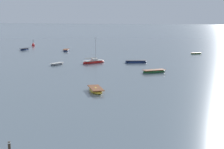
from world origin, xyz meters
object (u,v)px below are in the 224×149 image
Objects in this scene: rowboat_moored_7 at (57,64)px; channel_buoy at (33,45)px; rowboat_moored_5 at (25,49)px; sailboat_moored_0 at (94,62)px; rowboat_moored_1 at (154,71)px; rowboat_moored_6 at (96,90)px; rowboat_moored_2 at (136,62)px; rowboat_moored_0 at (196,53)px; rowboat_moored_3 at (66,50)px.

channel_buoy is (-26.57, 37.01, 0.31)m from rowboat_moored_7.
rowboat_moored_5 reaches higher than rowboat_moored_7.
sailboat_moored_0 reaches higher than rowboat_moored_7.
rowboat_moored_1 is 51.39m from rowboat_moored_5.
sailboat_moored_0 reaches higher than channel_buoy.
rowboat_moored_6 reaches higher than rowboat_moored_7.
sailboat_moored_0 is (-14.02, 8.30, 0.06)m from rowboat_moored_1.
rowboat_moored_1 reaches higher than rowboat_moored_5.
rowboat_moored_2 is 28.94m from rowboat_moored_6.
rowboat_moored_1 is 12.99m from rowboat_moored_2.
channel_buoy is (-42.44, 58.12, 0.27)m from rowboat_moored_6.
rowboat_moored_6 is (-4.12, -17.36, 0.01)m from rowboat_moored_1.
rowboat_moored_0 is 23.41m from rowboat_moored_2.
sailboat_moored_0 is 2.45× the size of channel_buoy.
rowboat_moored_0 is 0.84× the size of rowboat_moored_7.
rowboat_moored_3 is 1.24× the size of rowboat_moored_7.
rowboat_moored_6 is at bearing -141.59° from rowboat_moored_5.
rowboat_moored_0 is 34.56m from rowboat_moored_3.
rowboat_moored_7 is at bearing 164.74° from sailboat_moored_0.
rowboat_moored_3 is at bearing -58.63° from rowboat_moored_2.
rowboat_moored_3 is 0.79× the size of sailboat_moored_0.
sailboat_moored_0 is 1.43× the size of rowboat_moored_5.
sailboat_moored_0 is 27.51m from rowboat_moored_6.
rowboat_moored_7 is at bearing 130.05° from rowboat_moored_1.
rowboat_moored_3 is 27.80m from rowboat_moored_7.
rowboat_moored_6 is (25.93, -47.02, 0.01)m from rowboat_moored_3.
rowboat_moored_0 is at bearing 0.08° from sailboat_moored_0.
sailboat_moored_0 is 7.51m from rowboat_moored_7.
rowboat_moored_2 reaches higher than rowboat_moored_5.
sailboat_moored_0 is 45.96m from channel_buoy.
rowboat_moored_1 is at bearing 94.51° from rowboat_moored_7.
rowboat_moored_6 is at bearing -53.86° from channel_buoy.
rowboat_moored_1 reaches higher than rowboat_moored_0.
rowboat_moored_5 is at bearing 91.49° from sailboat_moored_0.
sailboat_moored_0 is (-18.42, -24.19, 0.12)m from rowboat_moored_0.
rowboat_moored_7 is (-13.99, -7.77, -0.05)m from rowboat_moored_2.
channel_buoy reaches higher than rowboat_moored_7.
rowboat_moored_2 is 1.06× the size of rowboat_moored_3.
sailboat_moored_0 is 35.15m from rowboat_moored_5.
sailboat_moored_0 reaches higher than rowboat_moored_5.
rowboat_moored_5 is (-12.45, -0.76, -0.01)m from rowboat_moored_3.
rowboat_moored_1 is 1.16× the size of rowboat_moored_7.
rowboat_moored_7 is (10.06, -25.91, -0.03)m from rowboat_moored_3.
rowboat_moored_6 is (1.88, -28.88, -0.01)m from rowboat_moored_2.
rowboat_moored_5 is (-28.48, 20.60, -0.08)m from sailboat_moored_0.
channel_buoy is (-46.56, 40.75, 0.28)m from rowboat_moored_1.
rowboat_moored_5 is (-42.50, 28.90, -0.01)m from rowboat_moored_1.
rowboat_moored_2 reaches higher than rowboat_moored_1.
rowboat_moored_7 is at bearing -175.77° from rowboat_moored_3.
rowboat_moored_6 is (-8.52, -49.85, 0.06)m from rowboat_moored_0.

